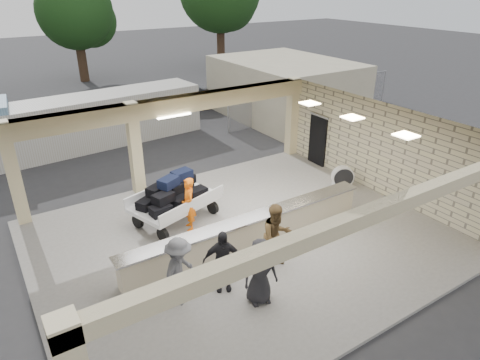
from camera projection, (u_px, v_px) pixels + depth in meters
ground at (241, 240)px, 13.32m from camera, size 120.00×120.00×0.00m
pavilion at (236, 192)px, 13.36m from camera, size 12.01×10.00×3.55m
baggage_counter at (251, 231)px, 12.69m from camera, size 8.20×0.58×0.98m
luggage_cart at (174, 197)px, 13.86m from camera, size 3.16×2.47×1.62m
drum_fan at (343, 177)px, 16.18m from camera, size 0.86×0.64×0.92m
baggage_handler at (189, 204)px, 13.41m from camera, size 0.50×0.71×1.76m
passenger_a at (276, 237)px, 11.57m from camera, size 0.96×0.47×1.92m
passenger_b at (222, 261)px, 10.75m from camera, size 1.06×0.77×1.71m
passenger_c at (179, 271)px, 10.30m from camera, size 1.17×1.05×1.81m
passenger_d at (260, 271)px, 10.33m from camera, size 0.92×0.53×1.76m
car_white_a at (255, 93)px, 27.35m from camera, size 6.02×3.96×1.58m
car_white_b at (284, 82)px, 30.17m from camera, size 5.05×2.11×1.57m
car_dark at (201, 97)px, 26.82m from camera, size 4.15×2.11×1.32m
container_white at (88, 122)px, 20.40m from camera, size 11.25×3.07×2.41m
fence at (315, 98)px, 25.10m from camera, size 12.06×0.06×2.03m
tree_mid at (79, 14)px, 32.23m from camera, size 6.00×5.60×8.00m
adjacent_building at (285, 88)px, 24.90m from camera, size 6.00×8.00×3.20m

